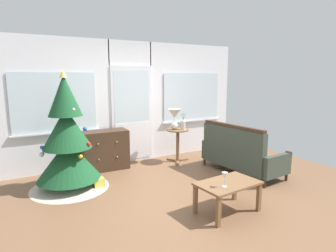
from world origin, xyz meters
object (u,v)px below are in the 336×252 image
(dresser_cabinet, at_px, (105,150))
(settee_sofa, at_px, (239,154))
(coffee_table, at_px, (228,187))
(table_lamp, at_px, (174,116))
(wine_glass, at_px, (225,176))
(flower_vase, at_px, (183,124))
(christmas_tree, at_px, (68,146))
(side_table, at_px, (178,139))
(gift_box, at_px, (99,183))

(dresser_cabinet, height_order, settee_sofa, settee_sofa)
(dresser_cabinet, relative_size, coffee_table, 1.03)
(settee_sofa, xyz_separation_m, table_lamp, (-0.69, 1.24, 0.62))
(wine_glass, bearing_deg, flower_vase, 70.13)
(christmas_tree, xyz_separation_m, coffee_table, (1.72, -1.93, -0.36))
(side_table, distance_m, table_lamp, 0.50)
(side_table, distance_m, coffee_table, 2.40)
(flower_vase, distance_m, coffee_table, 2.41)
(dresser_cabinet, xyz_separation_m, gift_box, (-0.38, -0.90, -0.31))
(christmas_tree, height_order, side_table, christmas_tree)
(flower_vase, bearing_deg, dresser_cabinet, 168.31)
(settee_sofa, height_order, gift_box, settee_sofa)
(settee_sofa, relative_size, coffee_table, 1.89)
(coffee_table, distance_m, gift_box, 2.15)
(dresser_cabinet, xyz_separation_m, settee_sofa, (2.15, -1.47, -0.01))
(table_lamp, xyz_separation_m, flower_vase, (0.16, -0.10, -0.17))
(christmas_tree, xyz_separation_m, gift_box, (0.42, -0.24, -0.63))
(dresser_cabinet, height_order, side_table, dresser_cabinet)
(dresser_cabinet, xyz_separation_m, table_lamp, (1.46, -0.23, 0.61))
(christmas_tree, height_order, wine_glass, christmas_tree)
(table_lamp, height_order, coffee_table, table_lamp)
(christmas_tree, relative_size, coffee_table, 2.18)
(dresser_cabinet, xyz_separation_m, side_table, (1.52, -0.27, 0.11))
(dresser_cabinet, xyz_separation_m, coffee_table, (0.92, -2.59, -0.03))
(side_table, height_order, gift_box, side_table)
(flower_vase, bearing_deg, side_table, 149.04)
(side_table, xyz_separation_m, flower_vase, (0.10, -0.06, 0.32))
(coffee_table, xyz_separation_m, wine_glass, (-0.15, -0.10, 0.21))
(settee_sofa, relative_size, flower_vase, 4.78)
(dresser_cabinet, bearing_deg, wine_glass, -74.06)
(settee_sofa, relative_size, side_table, 2.35)
(side_table, relative_size, gift_box, 4.24)
(table_lamp, height_order, flower_vase, table_lamp)
(settee_sofa, relative_size, wine_glass, 8.58)
(christmas_tree, xyz_separation_m, wine_glass, (1.57, -2.03, -0.15))
(christmas_tree, relative_size, gift_box, 11.47)
(coffee_table, bearing_deg, dresser_cabinet, 109.49)
(settee_sofa, bearing_deg, christmas_tree, 164.57)
(christmas_tree, bearing_deg, gift_box, -29.54)
(flower_vase, bearing_deg, gift_box, -164.28)
(side_table, bearing_deg, christmas_tree, -170.53)
(settee_sofa, relative_size, table_lamp, 3.80)
(coffee_table, bearing_deg, settee_sofa, 42.17)
(settee_sofa, bearing_deg, gift_box, 167.15)
(gift_box, bearing_deg, flower_vase, 15.72)
(flower_vase, bearing_deg, coffee_table, -107.30)
(settee_sofa, height_order, side_table, settee_sofa)
(flower_vase, bearing_deg, christmas_tree, -172.31)
(dresser_cabinet, bearing_deg, christmas_tree, -140.39)
(settee_sofa, distance_m, gift_box, 2.61)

